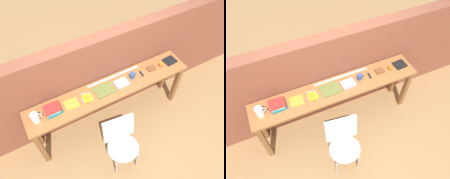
# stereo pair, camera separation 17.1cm
# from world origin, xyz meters

# --- Properties ---
(ground_plane) EXTENTS (40.00, 40.00, 0.00)m
(ground_plane) POSITION_xyz_m (0.00, 0.00, 0.00)
(ground_plane) COLOR #9E7547
(brick_wall_back) EXTENTS (6.00, 0.20, 1.56)m
(brick_wall_back) POSITION_xyz_m (0.00, 0.64, 0.78)
(brick_wall_back) COLOR brown
(brick_wall_back) RESTS_ON ground
(sideboard) EXTENTS (2.50, 0.44, 0.88)m
(sideboard) POSITION_xyz_m (0.00, 0.30, 0.74)
(sideboard) COLOR #996033
(sideboard) RESTS_ON ground
(chair_white_moulded) EXTENTS (0.49, 0.50, 0.89)m
(chair_white_moulded) POSITION_xyz_m (-0.18, -0.35, 0.53)
(chair_white_moulded) COLOR silver
(chair_white_moulded) RESTS_ON ground
(pitcher_white) EXTENTS (0.14, 0.10, 0.18)m
(pitcher_white) POSITION_xyz_m (-1.08, 0.29, 0.96)
(pitcher_white) COLOR white
(pitcher_white) RESTS_ON sideboard
(book_stack_leftmost) EXTENTS (0.23, 0.19, 0.09)m
(book_stack_leftmost) POSITION_xyz_m (-0.85, 0.32, 0.92)
(book_stack_leftmost) COLOR #19757A
(book_stack_leftmost) RESTS_ON sideboard
(magazine_cycling) EXTENTS (0.20, 0.18, 0.01)m
(magazine_cycling) POSITION_xyz_m (-0.60, 0.31, 0.89)
(magazine_cycling) COLOR gold
(magazine_cycling) RESTS_ON sideboard
(pamphlet_pile_colourful) EXTENTS (0.16, 0.19, 0.01)m
(pamphlet_pile_colourful) POSITION_xyz_m (-0.37, 0.30, 0.89)
(pamphlet_pile_colourful) COLOR purple
(pamphlet_pile_colourful) RESTS_ON sideboard
(book_open_centre) EXTENTS (0.29, 0.23, 0.02)m
(book_open_centre) POSITION_xyz_m (-0.09, 0.31, 0.89)
(book_open_centre) COLOR olive
(book_open_centre) RESTS_ON sideboard
(book_grey_hardcover) EXTENTS (0.21, 0.17, 0.03)m
(book_grey_hardcover) POSITION_xyz_m (0.18, 0.29, 0.89)
(book_grey_hardcover) COLOR #9E9EA3
(book_grey_hardcover) RESTS_ON sideboard
(mug) EXTENTS (0.11, 0.08, 0.09)m
(mug) POSITION_xyz_m (0.38, 0.32, 0.92)
(mug) COLOR #2D4C8C
(mug) RESTS_ON sideboard
(multitool_folded) EXTENTS (0.03, 0.11, 0.02)m
(multitool_folded) POSITION_xyz_m (0.54, 0.31, 0.89)
(multitool_folded) COLOR black
(multitool_folded) RESTS_ON sideboard
(leather_journal_brown) EXTENTS (0.13, 0.10, 0.02)m
(leather_journal_brown) POSITION_xyz_m (0.73, 0.33, 0.89)
(leather_journal_brown) COLOR brown
(leather_journal_brown) RESTS_ON sideboard
(sports_ball_small) EXTENTS (0.07, 0.07, 0.07)m
(sports_ball_small) POSITION_xyz_m (0.90, 0.31, 0.91)
(sports_ball_small) COLOR orange
(sports_ball_small) RESTS_ON sideboard
(book_repair_rightmost) EXTENTS (0.20, 0.18, 0.02)m
(book_repair_rightmost) POSITION_xyz_m (1.08, 0.32, 0.89)
(book_repair_rightmost) COLOR black
(book_repair_rightmost) RESTS_ON sideboard
(ruler_metal_back_edge) EXTENTS (0.86, 0.03, 0.00)m
(ruler_metal_back_edge) POSITION_xyz_m (0.15, 0.47, 0.88)
(ruler_metal_back_edge) COLOR silver
(ruler_metal_back_edge) RESTS_ON sideboard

